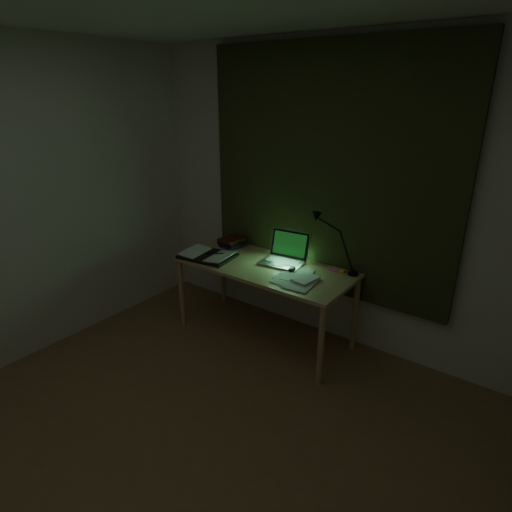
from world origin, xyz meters
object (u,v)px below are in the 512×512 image
(desk_lamp, at_px, (355,247))
(laptop, at_px, (282,250))
(book_stack, at_px, (233,242))
(loose_papers, at_px, (301,277))
(desk, at_px, (264,302))
(open_textbook, at_px, (208,255))

(desk_lamp, bearing_deg, laptop, -153.87)
(book_stack, xyz_separation_m, desk_lamp, (1.20, 0.07, 0.19))
(loose_papers, distance_m, desk_lamp, 0.49)
(book_stack, xyz_separation_m, loose_papers, (0.90, -0.24, -0.04))
(desk, height_order, laptop, laptop)
(open_textbook, relative_size, loose_papers, 1.31)
(laptop, relative_size, loose_papers, 1.15)
(laptop, height_order, loose_papers, laptop)
(desk, height_order, book_stack, book_stack)
(book_stack, relative_size, loose_papers, 0.65)
(loose_papers, bearing_deg, desk_lamp, 45.18)
(laptop, distance_m, book_stack, 0.62)
(open_textbook, bearing_deg, laptop, 15.48)
(desk_lamp, bearing_deg, book_stack, -165.33)
(desk, bearing_deg, book_stack, 158.58)
(open_textbook, bearing_deg, desk_lamp, 11.42)
(desk, height_order, open_textbook, open_textbook)
(desk, height_order, desk_lamp, desk_lamp)
(laptop, bearing_deg, loose_papers, -34.49)
(book_stack, bearing_deg, loose_papers, -14.75)
(open_textbook, height_order, loose_papers, open_textbook)
(laptop, bearing_deg, open_textbook, -163.56)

